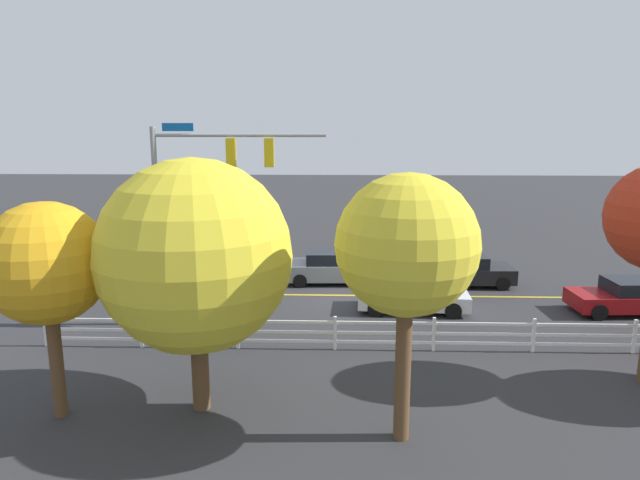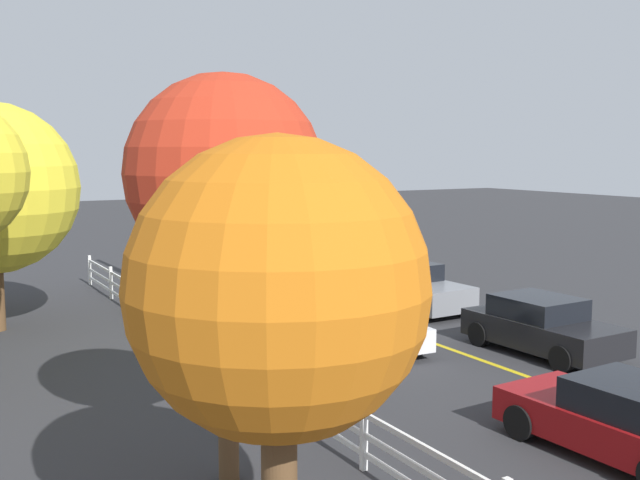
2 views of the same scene
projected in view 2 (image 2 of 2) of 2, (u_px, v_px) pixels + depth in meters
ground_plane at (360, 317)px, 23.31m from camera, size 120.00×120.00×0.00m
lane_center_stripe at (441, 346)px, 19.86m from camera, size 28.00×0.16×0.01m
signal_assembly at (185, 152)px, 25.15m from camera, size 6.17×0.38×7.40m
car_0 at (542, 326)px, 19.13m from camera, size 4.15×2.10×1.44m
car_1 at (619, 419)px, 12.64m from camera, size 4.08×2.08×1.36m
car_2 at (407, 286)px, 24.58m from camera, size 4.79×2.13×1.51m
car_3 at (359, 322)px, 19.81m from camera, size 4.46×2.23×1.34m
pedestrian at (210, 275)px, 25.55m from camera, size 0.45×0.35×1.69m
white_rail_fence at (215, 345)px, 17.68m from camera, size 26.10×0.10×1.15m
tree_1 at (225, 176)px, 11.22m from camera, size 3.02×3.02×6.35m
tree_2 at (278, 290)px, 8.15m from camera, size 3.38×3.38×5.38m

